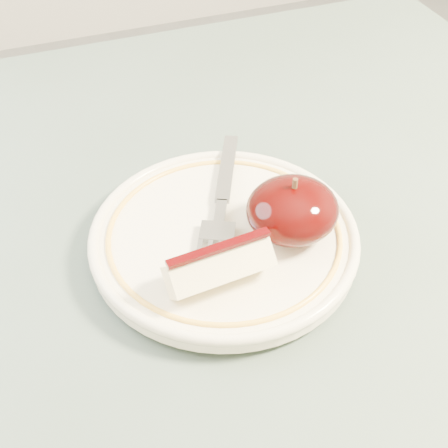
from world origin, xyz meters
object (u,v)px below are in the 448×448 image
object	(u,v)px
table	(207,394)
apple_half	(292,210)
plate	(224,237)
fork	(222,202)

from	to	relation	value
table	apple_half	size ratio (longest dim) A/B	12.54
plate	fork	world-z (taller)	fork
plate	apple_half	world-z (taller)	apple_half
plate	apple_half	bearing A→B (deg)	-17.42
table	apple_half	bearing A→B (deg)	30.41
plate	fork	distance (m)	0.03
table	fork	bearing A→B (deg)	63.28
plate	apple_half	size ratio (longest dim) A/B	2.96
plate	apple_half	xyz separation A→B (m)	(0.05, -0.02, 0.03)
plate	fork	size ratio (longest dim) A/B	1.31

